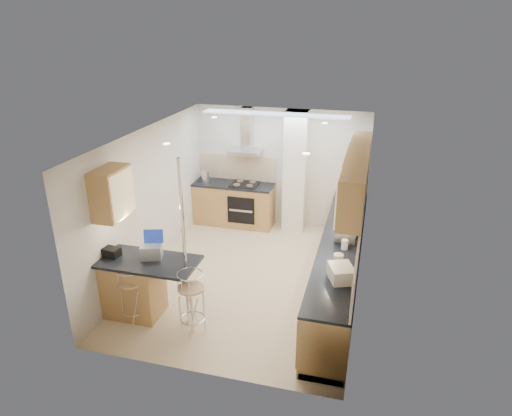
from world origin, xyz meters
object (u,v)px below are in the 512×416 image
(microwave, at_px, (347,230))
(laptop, at_px, (151,252))
(bar_stool_near, at_px, (132,296))
(bar_stool_end, at_px, (192,303))
(bread_bin, at_px, (341,273))

(microwave, xyz_separation_m, laptop, (-2.65, -1.43, -0.02))
(bar_stool_near, bearing_deg, laptop, 60.68)
(microwave, relative_size, bar_stool_near, 0.56)
(bar_stool_end, bearing_deg, bread_bin, -59.13)
(laptop, bearing_deg, bar_stool_end, -38.63)
(bread_bin, bearing_deg, bar_stool_near, 166.85)
(laptop, bearing_deg, microwave, 11.16)
(microwave, relative_size, bread_bin, 1.33)
(bar_stool_end, bearing_deg, laptop, 87.62)
(laptop, distance_m, bread_bin, 2.69)
(bar_stool_end, xyz_separation_m, bread_bin, (1.98, 0.41, 0.54))
(laptop, xyz_separation_m, bread_bin, (2.68, 0.14, -0.02))
(laptop, distance_m, bar_stool_end, 0.94)
(bar_stool_near, distance_m, bread_bin, 2.98)
(bar_stool_near, bearing_deg, bar_stool_end, 8.05)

